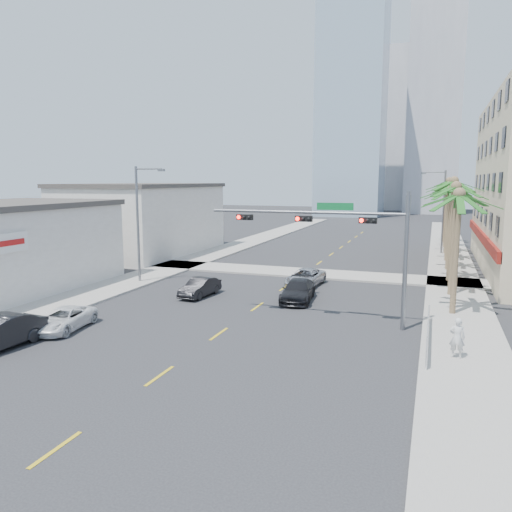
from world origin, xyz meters
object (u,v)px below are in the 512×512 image
(car_lane_center, at_px, (305,277))
(pedestrian, at_px, (457,338))
(car_parked_far, at_px, (64,319))
(traffic_signal_mast, at_px, (345,234))
(car_lane_left, at_px, (200,287))
(car_lane_right, at_px, (298,291))

(car_lane_center, bearing_deg, pedestrian, -47.17)
(car_parked_far, distance_m, pedestrian, 19.79)
(traffic_signal_mast, bearing_deg, pedestrian, -34.54)
(car_parked_far, relative_size, car_lane_left, 1.10)
(car_lane_right, xyz_separation_m, pedestrian, (9.53, -8.45, 0.37))
(car_lane_left, bearing_deg, car_lane_right, 13.60)
(car_parked_far, bearing_deg, car_lane_right, 38.57)
(car_parked_far, bearing_deg, car_lane_center, 50.84)
(car_parked_far, height_order, car_lane_left, car_lane_left)
(car_lane_left, bearing_deg, car_lane_center, 49.04)
(car_lane_right, relative_size, pedestrian, 2.60)
(car_lane_left, distance_m, car_lane_right, 6.78)
(car_lane_left, bearing_deg, traffic_signal_mast, -13.40)
(car_parked_far, bearing_deg, pedestrian, -1.46)
(pedestrian, bearing_deg, car_parked_far, 8.70)
(traffic_signal_mast, relative_size, car_lane_left, 2.89)
(pedestrian, bearing_deg, car_lane_right, -38.96)
(car_lane_center, relative_size, car_lane_right, 0.97)
(traffic_signal_mast, distance_m, car_lane_left, 11.90)
(traffic_signal_mast, relative_size, car_parked_far, 2.63)
(car_parked_far, xyz_separation_m, car_lane_right, (10.14, 10.55, 0.10))
(car_lane_center, height_order, car_lane_right, car_lane_right)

